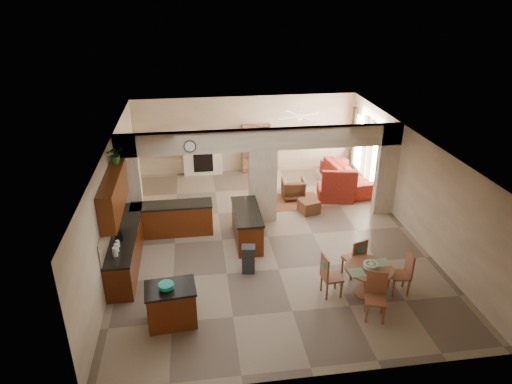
{
  "coord_description": "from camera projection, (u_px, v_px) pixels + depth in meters",
  "views": [
    {
      "loc": [
        -1.87,
        -10.83,
        6.42
      ],
      "look_at": [
        -0.29,
        0.3,
        1.25
      ],
      "focal_mm": 32.0,
      "sensor_mm": 36.0,
      "label": 1
    }
  ],
  "objects": [
    {
      "name": "wall_front",
      "position": [
        318.0,
        314.0,
        7.59
      ],
      "size": [
        8.0,
        0.0,
        8.0
      ],
      "primitive_type": "plane",
      "rotation": [
        -1.57,
        0.0,
        0.0
      ],
      "color": "beige",
      "rests_on": "floor"
    },
    {
      "name": "sofa",
      "position": [
        348.0,
        175.0,
        15.72
      ],
      "size": [
        2.71,
        1.29,
        0.77
      ],
      "primitive_type": "imported",
      "rotation": [
        0.0,
        0.0,
        1.68
      ],
      "color": "maroon",
      "rests_on": "floor"
    },
    {
      "name": "glazed_door",
      "position": [
        368.0,
        156.0,
        15.57
      ],
      "size": [
        0.02,
        0.7,
        2.1
      ],
      "primitive_type": "cube",
      "color": "white",
      "rests_on": "wall_right"
    },
    {
      "name": "window_b",
      "position": [
        360.0,
        143.0,
        16.27
      ],
      "size": [
        0.02,
        0.9,
        1.9
      ],
      "primitive_type": "cube",
      "color": "white",
      "rests_on": "wall_right"
    },
    {
      "name": "drape_a_right",
      "position": [
        370.0,
        154.0,
        15.28
      ],
      "size": [
        0.1,
        0.28,
        2.3
      ],
      "primitive_type": "cube",
      "color": "#3E2219",
      "rests_on": "wall_right"
    },
    {
      "name": "kitchen_counter",
      "position": [
        146.0,
        235.0,
        11.84
      ],
      "size": [
        2.52,
        3.29,
        1.48
      ],
      "color": "#461B08",
      "rests_on": "floor"
    },
    {
      "name": "wall_right",
      "position": [
        411.0,
        182.0,
        12.59
      ],
      "size": [
        0.0,
        10.0,
        10.0
      ],
      "primitive_type": "plane",
      "rotation": [
        1.57,
        0.0,
        -1.57
      ],
      "color": "beige",
      "rests_on": "floor"
    },
    {
      "name": "fireplace",
      "position": [
        203.0,
        158.0,
        16.56
      ],
      "size": [
        1.6,
        0.35,
        1.2
      ],
      "color": "white",
      "rests_on": "floor"
    },
    {
      "name": "chaise",
      "position": [
        335.0,
        192.0,
        14.82
      ],
      "size": [
        1.25,
        1.09,
        0.44
      ],
      "primitive_type": "cube",
      "rotation": [
        0.0,
        0.0,
        -0.18
      ],
      "color": "maroon",
      "rests_on": "floor"
    },
    {
      "name": "partition_header",
      "position": [
        263.0,
        140.0,
        12.52
      ],
      "size": [
        8.0,
        0.25,
        0.6
      ],
      "primitive_type": "cube",
      "color": "beige",
      "rests_on": "partition_center_pier"
    },
    {
      "name": "partition_center_pier",
      "position": [
        263.0,
        186.0,
        13.11
      ],
      "size": [
        0.8,
        0.25,
        2.2
      ],
      "primitive_type": "cube",
      "color": "beige",
      "rests_on": "floor"
    },
    {
      "name": "plant",
      "position": [
        115.0,
        154.0,
        11.18
      ],
      "size": [
        0.47,
        0.43,
        0.45
      ],
      "primitive_type": "imported",
      "rotation": [
        0.0,
        0.0,
        0.22
      ],
      "color": "#174F15",
      "rests_on": "upper_cabinets"
    },
    {
      "name": "partition_left_pier",
      "position": [
        130.0,
        184.0,
        12.51
      ],
      "size": [
        0.6,
        0.25,
        2.8
      ],
      "primitive_type": "cube",
      "color": "beige",
      "rests_on": "floor"
    },
    {
      "name": "floor",
      "position": [
        268.0,
        237.0,
        12.67
      ],
      "size": [
        10.0,
        10.0,
        0.0
      ],
      "primitive_type": "plane",
      "color": "gray",
      "rests_on": "ground"
    },
    {
      "name": "partition_right_pier",
      "position": [
        386.0,
        170.0,
        13.45
      ],
      "size": [
        0.6,
        0.25,
        2.8
      ],
      "primitive_type": "cube",
      "color": "beige",
      "rests_on": "floor"
    },
    {
      "name": "rug",
      "position": [
        294.0,
        201.0,
        14.71
      ],
      "size": [
        1.6,
        1.3,
        0.01
      ],
      "primitive_type": "cube",
      "color": "#925C35",
      "rests_on": "floor"
    },
    {
      "name": "dining_table",
      "position": [
        368.0,
        277.0,
        10.12
      ],
      "size": [
        1.07,
        1.07,
        0.73
      ],
      "color": "brown",
      "rests_on": "floor"
    },
    {
      "name": "drape_b_right",
      "position": [
        353.0,
        138.0,
        16.81
      ],
      "size": [
        0.1,
        0.28,
        2.3
      ],
      "primitive_type": "cube",
      "color": "#3E2219",
      "rests_on": "wall_right"
    },
    {
      "name": "ottoman",
      "position": [
        309.0,
        206.0,
        13.95
      ],
      "size": [
        0.66,
        0.66,
        0.39
      ],
      "primitive_type": "cube",
      "rotation": [
        0.0,
        0.0,
        0.26
      ],
      "color": "maroon",
      "rests_on": "floor"
    },
    {
      "name": "ceiling_fan",
      "position": [
        300.0,
        116.0,
        14.49
      ],
      "size": [
        1.0,
        1.0,
        0.1
      ],
      "primitive_type": "cylinder",
      "color": "white",
      "rests_on": "ceiling"
    },
    {
      "name": "chair_north",
      "position": [
        356.0,
        257.0,
        10.73
      ],
      "size": [
        0.54,
        0.54,
        1.02
      ],
      "rotation": [
        0.0,
        0.0,
        3.48
      ],
      "color": "brown",
      "rests_on": "floor"
    },
    {
      "name": "wall_clock",
      "position": [
        190.0,
        146.0,
        12.16
      ],
      "size": [
        0.34,
        0.03,
        0.34
      ],
      "primitive_type": "cylinder",
      "rotation": [
        1.57,
        0.0,
        0.0
      ],
      "color": "#4A3018",
      "rests_on": "partition_header"
    },
    {
      "name": "wall_left",
      "position": [
        113.0,
        200.0,
        11.57
      ],
      "size": [
        0.0,
        10.0,
        10.0
      ],
      "primitive_type": "plane",
      "rotation": [
        1.57,
        0.0,
        1.57
      ],
      "color": "beige",
      "rests_on": "floor"
    },
    {
      "name": "wall_back",
      "position": [
        246.0,
        134.0,
        16.58
      ],
      "size": [
        8.0,
        0.0,
        8.0
      ],
      "primitive_type": "plane",
      "rotation": [
        1.57,
        0.0,
        0.0
      ],
      "color": "beige",
      "rests_on": "floor"
    },
    {
      "name": "peninsula",
      "position": [
        247.0,
        226.0,
        12.3
      ],
      "size": [
        0.7,
        1.85,
        0.91
      ],
      "color": "#461B08",
      "rests_on": "floor"
    },
    {
      "name": "teal_bowl",
      "position": [
        166.0,
        287.0,
        9.01
      ],
      "size": [
        0.31,
        0.31,
        0.15
      ],
      "primitive_type": "cylinder",
      "color": "#159683",
      "rests_on": "kitchen_island"
    },
    {
      "name": "fruit_bowl",
      "position": [
        370.0,
        266.0,
        9.92
      ],
      "size": [
        0.33,
        0.33,
        0.18
      ],
      "primitive_type": "cylinder",
      "color": "#8FBF29",
      "rests_on": "dining_table"
    },
    {
      "name": "drape_a_left",
      "position": [
        384.0,
        167.0,
        14.2
      ],
      "size": [
        0.1,
        0.28,
        2.3
      ],
      "primitive_type": "cube",
      "color": "#3E2219",
      "rests_on": "wall_right"
    },
    {
      "name": "armchair",
      "position": [
        293.0,
        189.0,
        14.82
      ],
      "size": [
        0.75,
        0.77,
        0.66
      ],
      "primitive_type": "imported",
      "rotation": [
        0.0,
        0.0,
        3.08
      ],
      "color": "maroon",
      "rests_on": "floor"
    },
    {
      "name": "upper_cabinets",
      "position": [
        114.0,
        194.0,
        10.66
      ],
      "size": [
        0.35,
        2.4,
        0.9
      ],
      "primitive_type": "cube",
      "color": "#461B08",
      "rests_on": "wall_left"
    },
    {
      "name": "chair_west",
      "position": [
        329.0,
        274.0,
        10.09
      ],
      "size": [
        0.46,
        0.46,
        1.02
      ],
      "rotation": [
        0.0,
        0.0,
        1.66
      ],
      "color": "brown",
      "rests_on": "floor"
    },
    {
      "name": "drape_b_left",
      "position": [
        364.0,
        149.0,
        15.73
      ],
      "size": [
        0.1,
        0.28,
        2.3
      ],
      "primitive_type": "cube",
      "color": "#3E2219",
      "rests_on": "wall_right"
    },
    {
      "name": "window_a",
      "position": [
        378.0,
        160.0,
        14.74
      ],
      "size": [
        0.02,
        0.9,
        1.9
      ],
      "primitive_type": "cube",
      "color": "white",
      "rests_on": "wall_right"
    },
    {
      "name": "chair_south",
      "position": [
        376.0,
        294.0,
        9.46
      ],
      "size": [
        0.53,
        0.53,
        1.02
      ],
      "rotation": [
        0.0,
        0.0,
        -0.31
      ],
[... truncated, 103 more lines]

